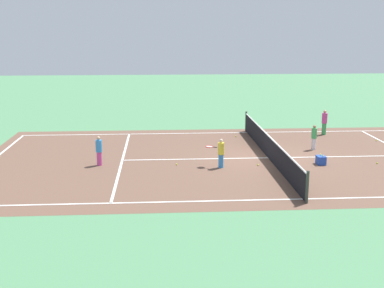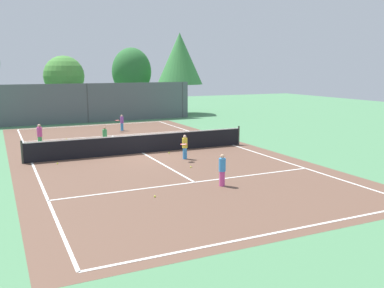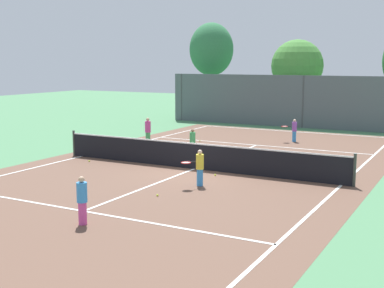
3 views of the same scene
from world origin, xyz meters
The scene contains 19 objects.
ground_plane centered at (0.00, 0.00, 0.00)m, with size 80.00×80.00×0.00m, color #4C8456.
court_surface centered at (0.00, 0.00, 0.00)m, with size 13.00×25.00×0.01m.
tennis_net centered at (0.00, 0.00, 0.51)m, with size 11.90×0.10×1.10m.
perimeter_fence centered at (0.00, 14.00, 1.60)m, with size 18.00×0.12×3.20m.
tree_0 centered at (5.54, 19.63, 4.07)m, with size 3.84×3.75×6.39m.
tree_2 centered at (-1.32, 16.88, 3.74)m, with size 3.43×3.43×5.47m.
tree_3 centered at (9.48, 16.85, 5.29)m, with size 4.37×4.37×7.74m.
player_0 centered at (-1.40, 2.44, 0.60)m, with size 0.25×0.25×1.18m.
player_1 centered at (1.23, 8.34, 0.60)m, with size 0.77×0.66×1.15m.
player_2 centered at (-4.72, 4.01, 0.68)m, with size 0.28×0.28×1.33m.
player_3 centered at (1.41, -2.31, 0.63)m, with size 0.62×0.81×1.20m.
player_4 centered at (0.73, -7.29, 0.63)m, with size 0.26×0.26×1.23m.
ball_crate centered at (1.19, 1.97, 0.18)m, with size 0.45×0.35×0.43m.
tennis_ball_0 centered at (-4.44, -0.78, 0.03)m, with size 0.07×0.07×0.07m, color #CCE533.
tennis_ball_1 centered at (-2.98, 6.14, 0.03)m, with size 0.07×0.07×0.07m, color #CCE533.
tennis_ball_2 centered at (1.22, -0.70, 0.03)m, with size 0.07×0.07×0.07m, color #CCE533.
tennis_ball_3 centered at (1.27, 4.37, 0.03)m, with size 0.07×0.07×0.07m, color #CCE533.
tennis_ball_4 centered at (0.92, -4.08, 0.03)m, with size 0.07×0.07×0.07m, color #CCE533.
tennis_ball_5 centered at (-2.09, -7.57, 0.03)m, with size 0.07×0.07×0.07m, color #CCE533.
Camera 2 is at (-6.90, -20.88, 4.44)m, focal length 39.48 mm.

